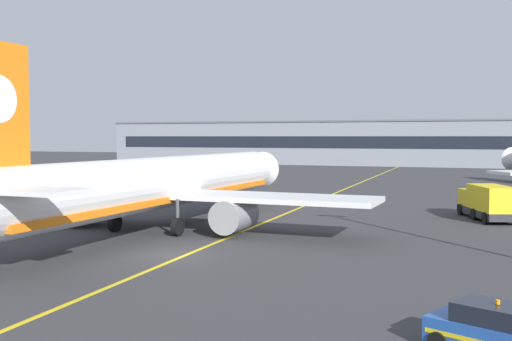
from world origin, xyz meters
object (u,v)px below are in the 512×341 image
object	(u,v)px
service_truck_baggage_yellow	(487,202)
safety_cone_by_nose_gear	(250,204)
service_car_second	(496,332)
airliner_foreground	(159,185)

from	to	relation	value
service_truck_baggage_yellow	safety_cone_by_nose_gear	xyz separation A→B (m)	(-22.04, 2.33, -1.22)
service_car_second	safety_cone_by_nose_gear	bearing A→B (deg)	121.66
service_truck_baggage_yellow	airliner_foreground	bearing A→B (deg)	-147.46
safety_cone_by_nose_gear	service_car_second	bearing A→B (deg)	-58.34
service_car_second	service_truck_baggage_yellow	world-z (taller)	service_truck_baggage_yellow
service_car_second	service_truck_baggage_yellow	xyz separation A→B (m)	(-0.08, 33.55, 0.71)
service_truck_baggage_yellow	safety_cone_by_nose_gear	distance (m)	22.19
airliner_foreground	service_car_second	bearing A→B (deg)	-39.88
airliner_foreground	safety_cone_by_nose_gear	distance (m)	17.12
service_car_second	service_truck_baggage_yellow	size ratio (longest dim) A/B	0.57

